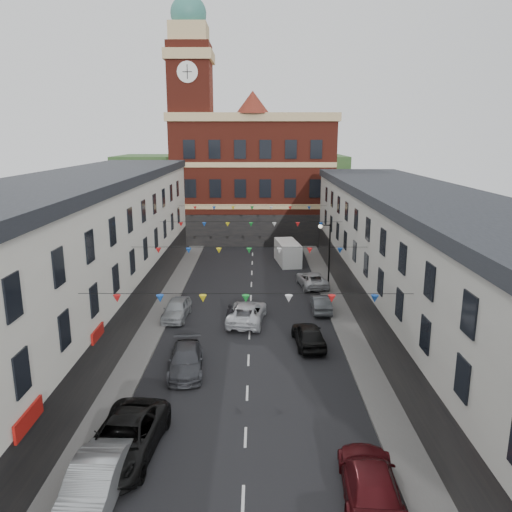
{
  "coord_description": "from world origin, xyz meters",
  "views": [
    {
      "loc": [
        0.52,
        -28.08,
        13.32
      ],
      "look_at": [
        0.44,
        9.36,
        4.3
      ],
      "focal_mm": 35.0,
      "sensor_mm": 36.0,
      "label": 1
    }
  ],
  "objects_px": {
    "car_left_e": "(177,309)",
    "car_right_e": "(321,303)",
    "car_left_c": "(125,438)",
    "car_right_d": "(309,335)",
    "street_lamp": "(327,248)",
    "white_van": "(288,253)",
    "moving_car": "(247,312)",
    "car_left_b": "(93,485)",
    "car_right_c": "(370,480)",
    "pedestrian": "(230,316)",
    "car_right_f": "(312,279)",
    "car_left_d": "(186,360)"
  },
  "relations": [
    {
      "from": "car_left_c",
      "to": "moving_car",
      "type": "xyz_separation_m",
      "value": [
        4.9,
        15.76,
        -0.08
      ]
    },
    {
      "from": "car_right_d",
      "to": "car_right_e",
      "type": "height_order",
      "value": "car_right_d"
    },
    {
      "from": "car_left_b",
      "to": "car_right_f",
      "type": "xyz_separation_m",
      "value": [
        11.0,
        27.58,
        -0.14
      ]
    },
    {
      "from": "street_lamp",
      "to": "car_right_c",
      "type": "height_order",
      "value": "street_lamp"
    },
    {
      "from": "street_lamp",
      "to": "white_van",
      "type": "xyz_separation_m",
      "value": [
        -2.75,
        9.88,
        -2.72
      ]
    },
    {
      "from": "car_right_c",
      "to": "car_left_b",
      "type": "bearing_deg",
      "value": 6.36
    },
    {
      "from": "white_van",
      "to": "moving_car",
      "type": "bearing_deg",
      "value": -110.57
    },
    {
      "from": "moving_car",
      "to": "white_van",
      "type": "relative_size",
      "value": 1.0
    },
    {
      "from": "car_left_c",
      "to": "moving_car",
      "type": "bearing_deg",
      "value": 78.11
    },
    {
      "from": "car_left_b",
      "to": "pedestrian",
      "type": "distance_m",
      "value": 18.13
    },
    {
      "from": "street_lamp",
      "to": "car_left_e",
      "type": "bearing_deg",
      "value": -150.68
    },
    {
      "from": "street_lamp",
      "to": "moving_car",
      "type": "distance_m",
      "value": 10.62
    },
    {
      "from": "car_left_e",
      "to": "car_right_e",
      "type": "xyz_separation_m",
      "value": [
        11.0,
        1.57,
        -0.08
      ]
    },
    {
      "from": "car_right_c",
      "to": "white_van",
      "type": "distance_m",
      "value": 35.75
    },
    {
      "from": "street_lamp",
      "to": "car_left_e",
      "type": "height_order",
      "value": "street_lamp"
    },
    {
      "from": "car_right_e",
      "to": "pedestrian",
      "type": "height_order",
      "value": "pedestrian"
    },
    {
      "from": "car_left_c",
      "to": "car_right_c",
      "type": "distance_m",
      "value": 10.19
    },
    {
      "from": "car_right_e",
      "to": "moving_car",
      "type": "relative_size",
      "value": 0.74
    },
    {
      "from": "car_right_f",
      "to": "white_van",
      "type": "relative_size",
      "value": 0.91
    },
    {
      "from": "car_left_b",
      "to": "car_right_e",
      "type": "relative_size",
      "value": 1.27
    },
    {
      "from": "car_left_e",
      "to": "car_right_d",
      "type": "distance_m",
      "value": 10.64
    },
    {
      "from": "car_right_c",
      "to": "moving_car",
      "type": "distance_m",
      "value": 18.97
    },
    {
      "from": "car_right_c",
      "to": "moving_car",
      "type": "xyz_separation_m",
      "value": [
        -4.97,
        18.3,
        0.0
      ]
    },
    {
      "from": "car_left_c",
      "to": "car_right_d",
      "type": "relative_size",
      "value": 1.33
    },
    {
      "from": "car_left_c",
      "to": "car_right_e",
      "type": "relative_size",
      "value": 1.5
    },
    {
      "from": "street_lamp",
      "to": "car_right_c",
      "type": "relative_size",
      "value": 1.17
    },
    {
      "from": "car_right_f",
      "to": "car_left_c",
      "type": "bearing_deg",
      "value": 59.56
    },
    {
      "from": "street_lamp",
      "to": "car_left_e",
      "type": "xyz_separation_m",
      "value": [
        -12.05,
        -6.77,
        -3.17
      ]
    },
    {
      "from": "car_right_f",
      "to": "white_van",
      "type": "xyz_separation_m",
      "value": [
        -1.7,
        8.55,
        0.5
      ]
    },
    {
      "from": "car_left_b",
      "to": "car_left_c",
      "type": "relative_size",
      "value": 0.84
    },
    {
      "from": "street_lamp",
      "to": "pedestrian",
      "type": "height_order",
      "value": "street_lamp"
    },
    {
      "from": "street_lamp",
      "to": "car_left_e",
      "type": "distance_m",
      "value": 14.18
    },
    {
      "from": "moving_car",
      "to": "car_right_d",
      "type": "bearing_deg",
      "value": 141.43
    },
    {
      "from": "car_right_d",
      "to": "pedestrian",
      "type": "height_order",
      "value": "pedestrian"
    },
    {
      "from": "street_lamp",
      "to": "car_left_b",
      "type": "xyz_separation_m",
      "value": [
        -12.05,
        -26.25,
        -3.08
      ]
    },
    {
      "from": "street_lamp",
      "to": "moving_car",
      "type": "relative_size",
      "value": 1.12
    },
    {
      "from": "car_left_b",
      "to": "car_left_d",
      "type": "xyz_separation_m",
      "value": [
        1.9,
        10.8,
        -0.12
      ]
    },
    {
      "from": "car_right_e",
      "to": "car_left_e",
      "type": "bearing_deg",
      "value": 8.98
    },
    {
      "from": "car_left_c",
      "to": "white_van",
      "type": "height_order",
      "value": "white_van"
    },
    {
      "from": "car_right_e",
      "to": "street_lamp",
      "type": "bearing_deg",
      "value": -100.54
    },
    {
      "from": "car_left_d",
      "to": "car_right_e",
      "type": "bearing_deg",
      "value": 43.27
    },
    {
      "from": "moving_car",
      "to": "car_left_e",
      "type": "bearing_deg",
      "value": -1.03
    },
    {
      "from": "moving_car",
      "to": "white_van",
      "type": "bearing_deg",
      "value": -95.56
    },
    {
      "from": "car_left_b",
      "to": "car_right_c",
      "type": "distance_m",
      "value": 10.26
    },
    {
      "from": "car_left_d",
      "to": "car_left_c",
      "type": "bearing_deg",
      "value": -106.05
    },
    {
      "from": "car_right_e",
      "to": "car_right_d",
      "type": "bearing_deg",
      "value": 77.08
    },
    {
      "from": "car_right_c",
      "to": "pedestrian",
      "type": "xyz_separation_m",
      "value": [
        -6.14,
        17.26,
        0.12
      ]
    },
    {
      "from": "pedestrian",
      "to": "car_left_d",
      "type": "bearing_deg",
      "value": -103.66
    },
    {
      "from": "car_left_d",
      "to": "car_left_e",
      "type": "distance_m",
      "value": 8.9
    },
    {
      "from": "car_left_c",
      "to": "car_right_c",
      "type": "bearing_deg",
      "value": -9.1
    }
  ]
}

